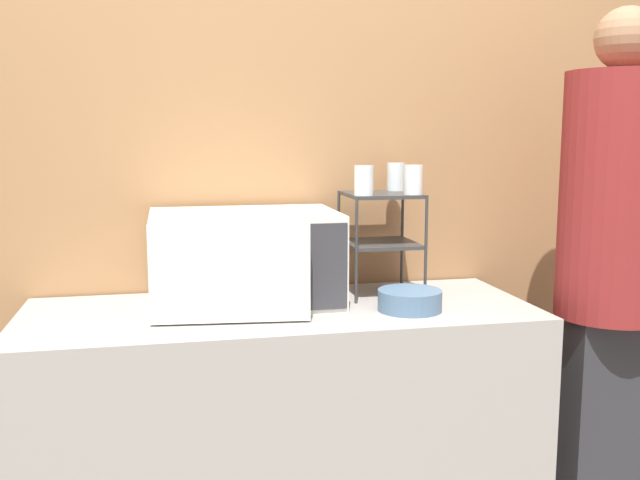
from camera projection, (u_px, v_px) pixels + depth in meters
The scene contains 9 objects.
wall_back at pixel (264, 173), 2.46m from camera, with size 8.00×0.06×2.60m.
counter at pixel (282, 447), 2.25m from camera, with size 1.56×0.61×0.90m.
microwave at pixel (244, 259), 2.21m from camera, with size 0.58×0.46×0.29m.
dish_rack at pixel (381, 222), 2.35m from camera, with size 0.24×0.25×0.34m.
glass_front_left at pixel (364, 180), 2.24m from camera, with size 0.06×0.06×0.09m.
glass_back_right at pixel (396, 177), 2.43m from camera, with size 0.06×0.06×0.09m.
glass_front_right at pixel (413, 180), 2.27m from camera, with size 0.06×0.06×0.09m.
bowl at pixel (410, 300), 2.16m from camera, with size 0.19×0.19×0.06m.
person at pixel (613, 265), 2.24m from camera, with size 0.34×0.34×1.81m.
Camera 1 is at (-0.33, -1.80, 1.43)m, focal length 40.00 mm.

